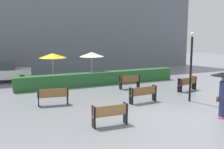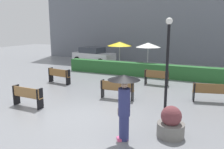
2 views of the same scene
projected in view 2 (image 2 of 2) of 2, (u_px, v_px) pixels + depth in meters
The scene contains 14 objects.
ground_plane at pixel (84, 115), 9.70m from camera, with size 60.00×60.00×0.00m, color gray.
bench_mid_center at pixel (117, 88), 11.69m from camera, with size 1.73×0.48×0.92m.
bench_far_left at pixel (59, 75), 15.00m from camera, with size 1.69×0.59×0.94m.
bench_back_row at pixel (156, 76), 14.54m from camera, with size 1.51×0.40×0.93m.
bench_near_left at pixel (27, 95), 10.57m from camera, with size 1.59×0.41×0.93m.
bench_far_right at pixel (211, 91), 11.23m from camera, with size 1.70×0.72×0.92m.
pedestrian_with_umbrella at pixel (124, 98), 7.32m from camera, with size 1.02×1.02×2.13m.
planter_pot at pixel (171, 124), 7.69m from camera, with size 0.91×0.91×1.06m.
lamp_post at pixel (168, 56), 9.53m from camera, with size 0.28×0.28×3.95m.
patio_umbrella_yellow at pixel (120, 44), 20.00m from camera, with size 2.12×2.12×2.30m.
patio_umbrella_white at pixel (148, 45), 17.88m from camera, with size 1.89×1.89×2.38m.
hedge_strip at pixel (145, 70), 17.04m from camera, with size 12.35×0.70×0.96m, color #28602D.
building_facade at pixel (167, 2), 22.76m from camera, with size 28.00×1.20×11.92m, color slate.
parked_car at pixel (93, 55), 23.31m from camera, with size 4.40×2.44×1.57m.
Camera 2 is at (4.85, -7.85, 3.61)m, focal length 37.39 mm.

